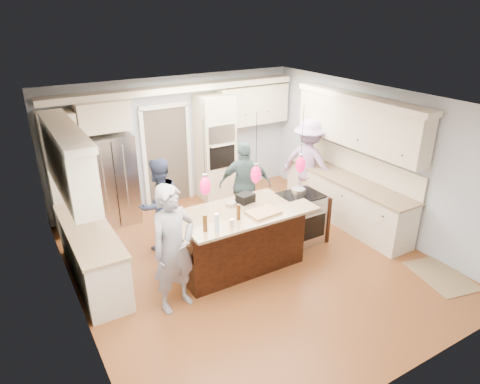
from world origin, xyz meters
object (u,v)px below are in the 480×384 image
object	(u,v)px
refrigerator	(111,180)
person_far_left	(159,204)
kitchen_island	(236,238)
island_range	(300,218)
person_bar_end	(174,249)

from	to	relation	value
refrigerator	person_far_left	distance (m)	1.47
kitchen_island	island_range	bearing A→B (deg)	3.08
island_range	person_bar_end	size ratio (longest dim) A/B	0.49
kitchen_island	person_far_left	bearing A→B (deg)	126.02
refrigerator	person_bar_end	bearing A→B (deg)	-89.67
kitchen_island	refrigerator	bearing A→B (deg)	116.88
person_far_left	person_bar_end	bearing A→B (deg)	56.88
refrigerator	kitchen_island	world-z (taller)	refrigerator
refrigerator	kitchen_island	bearing A→B (deg)	-63.12
person_far_left	island_range	bearing A→B (deg)	135.34
refrigerator	person_bar_end	size ratio (longest dim) A/B	0.95
kitchen_island	person_bar_end	distance (m)	1.46
refrigerator	person_far_left	bearing A→B (deg)	-72.14
person_far_left	kitchen_island	bearing A→B (deg)	107.22
person_bar_end	kitchen_island	bearing A→B (deg)	8.31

